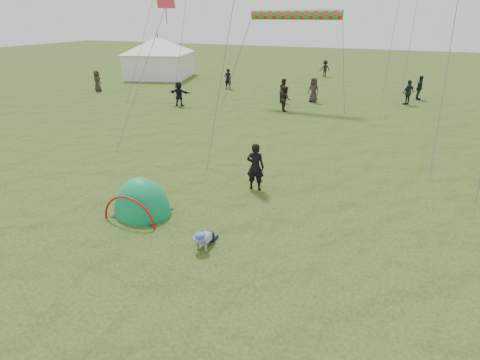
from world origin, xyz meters
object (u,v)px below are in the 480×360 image
at_px(popup_tent, 143,213).
at_px(standing_adult, 255,167).
at_px(crawling_toddler, 204,238).
at_px(event_marquee, 159,56).

bearing_deg(popup_tent, standing_adult, 47.73).
bearing_deg(standing_adult, popup_tent, 43.87).
relative_size(crawling_toddler, event_marquee, 0.12).
height_order(popup_tent, event_marquee, event_marquee).
bearing_deg(event_marquee, popup_tent, -73.05).
bearing_deg(event_marquee, standing_adult, -65.02).
xyz_separation_m(standing_adult, event_marquee, (-18.57, 21.23, 1.19)).
relative_size(crawling_toddler, popup_tent, 0.29).
xyz_separation_m(crawling_toddler, standing_adult, (-0.06, 4.03, 0.61)).
distance_m(crawling_toddler, event_marquee, 31.45).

